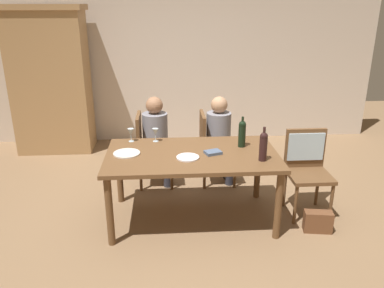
% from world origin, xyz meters
% --- Properties ---
extents(ground_plane, '(10.00, 10.00, 0.00)m').
position_xyz_m(ground_plane, '(0.00, 0.00, 0.00)').
color(ground_plane, '#846647').
extents(rear_room_partition, '(6.40, 0.12, 2.70)m').
position_xyz_m(rear_room_partition, '(0.00, 2.70, 1.35)').
color(rear_room_partition, beige).
rests_on(rear_room_partition, ground_plane).
extents(armoire_cabinet, '(1.18, 0.62, 2.18)m').
position_xyz_m(armoire_cabinet, '(-1.97, 2.25, 1.10)').
color(armoire_cabinet, '#A87F51').
rests_on(armoire_cabinet, ground_plane).
extents(dining_table, '(1.75, 1.00, 0.75)m').
position_xyz_m(dining_table, '(0.00, 0.00, 0.67)').
color(dining_table, brown).
rests_on(dining_table, ground_plane).
extents(chair_far_right, '(0.44, 0.44, 0.92)m').
position_xyz_m(chair_far_right, '(0.31, 0.88, 0.53)').
color(chair_far_right, brown).
rests_on(chair_far_right, ground_plane).
extents(chair_far_left, '(0.44, 0.44, 0.92)m').
position_xyz_m(chair_far_left, '(-0.48, 0.88, 0.53)').
color(chair_far_left, brown).
rests_on(chair_far_left, ground_plane).
extents(chair_right_end, '(0.44, 0.46, 0.92)m').
position_xyz_m(chair_right_end, '(1.25, 0.12, 0.59)').
color(chair_right_end, brown).
rests_on(chair_right_end, ground_plane).
extents(person_woman_host, '(0.35, 0.30, 1.13)m').
position_xyz_m(person_woman_host, '(0.42, 0.88, 0.65)').
color(person_woman_host, '#33333D').
rests_on(person_woman_host, ground_plane).
extents(person_man_bearded, '(0.35, 0.31, 1.14)m').
position_xyz_m(person_man_bearded, '(-0.37, 0.88, 0.66)').
color(person_man_bearded, '#33333D').
rests_on(person_man_bearded, ground_plane).
extents(wine_bottle_tall_green, '(0.08, 0.08, 0.34)m').
position_xyz_m(wine_bottle_tall_green, '(0.67, -0.24, 0.90)').
color(wine_bottle_tall_green, black).
rests_on(wine_bottle_tall_green, dining_table).
extents(wine_bottle_dark_red, '(0.08, 0.08, 0.33)m').
position_xyz_m(wine_bottle_dark_red, '(0.54, 0.16, 0.90)').
color(wine_bottle_dark_red, black).
rests_on(wine_bottle_dark_red, dining_table).
extents(wine_glass_near_left, '(0.07, 0.07, 0.15)m').
position_xyz_m(wine_glass_near_left, '(-0.65, 0.40, 0.86)').
color(wine_glass_near_left, silver).
rests_on(wine_glass_near_left, dining_table).
extents(wine_glass_centre, '(0.07, 0.07, 0.15)m').
position_xyz_m(wine_glass_centre, '(-0.38, 0.39, 0.86)').
color(wine_glass_centre, silver).
rests_on(wine_glass_centre, dining_table).
extents(dinner_plate_host, '(0.27, 0.27, 0.01)m').
position_xyz_m(dinner_plate_host, '(-0.66, 0.03, 0.76)').
color(dinner_plate_host, silver).
rests_on(dinner_plate_host, dining_table).
extents(dinner_plate_guest_left, '(0.23, 0.23, 0.01)m').
position_xyz_m(dinner_plate_guest_left, '(-0.05, -0.13, 0.76)').
color(dinner_plate_guest_left, white).
rests_on(dinner_plate_guest_left, dining_table).
extents(folded_napkin, '(0.19, 0.17, 0.03)m').
position_xyz_m(folded_napkin, '(0.21, -0.03, 0.77)').
color(folded_napkin, '#4C5B75').
rests_on(folded_napkin, dining_table).
extents(handbag, '(0.30, 0.16, 0.22)m').
position_xyz_m(handbag, '(1.25, -0.35, 0.11)').
color(handbag, brown).
rests_on(handbag, ground_plane).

